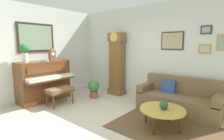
# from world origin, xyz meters

# --- Properties ---
(ground_plane) EXTENTS (6.40, 6.00, 0.10)m
(ground_plane) POSITION_xyz_m (0.00, 0.00, -0.05)
(ground_plane) COLOR beige
(wall_left) EXTENTS (0.13, 4.90, 2.80)m
(wall_left) POSITION_xyz_m (-2.60, 0.01, 1.41)
(wall_left) COLOR silver
(wall_left) RESTS_ON ground_plane
(wall_back) EXTENTS (5.30, 0.13, 2.80)m
(wall_back) POSITION_xyz_m (0.02, 2.40, 1.40)
(wall_back) COLOR silver
(wall_back) RESTS_ON ground_plane
(area_rug) EXTENTS (2.10, 1.50, 0.01)m
(area_rug) POSITION_xyz_m (1.28, 0.87, 0.00)
(area_rug) COLOR brown
(area_rug) RESTS_ON ground_plane
(piano) EXTENTS (0.87, 1.44, 1.17)m
(piano) POSITION_xyz_m (-2.23, 0.26, 0.59)
(piano) COLOR brown
(piano) RESTS_ON ground_plane
(piano_bench) EXTENTS (0.42, 0.70, 0.48)m
(piano_bench) POSITION_xyz_m (-1.51, 0.31, 0.41)
(piano_bench) COLOR brown
(piano_bench) RESTS_ON ground_plane
(grandfather_clock) EXTENTS (0.52, 0.34, 2.03)m
(grandfather_clock) POSITION_xyz_m (-0.98, 2.13, 0.96)
(grandfather_clock) COLOR brown
(grandfather_clock) RESTS_ON ground_plane
(couch) EXTENTS (1.90, 0.80, 0.84)m
(couch) POSITION_xyz_m (1.14, 1.94, 0.31)
(couch) COLOR brown
(couch) RESTS_ON ground_plane
(coffee_table) EXTENTS (0.88, 0.88, 0.41)m
(coffee_table) POSITION_xyz_m (1.19, 0.85, 0.38)
(coffee_table) COLOR gold
(coffee_table) RESTS_ON ground_plane
(mantel_clock) EXTENTS (0.13, 0.18, 0.38)m
(mantel_clock) POSITION_xyz_m (-2.23, 0.56, 1.35)
(mantel_clock) COLOR brown
(mantel_clock) RESTS_ON piano
(flower_vase) EXTENTS (0.26, 0.26, 0.58)m
(flower_vase) POSITION_xyz_m (-2.23, -0.24, 1.49)
(flower_vase) COLOR silver
(flower_vase) RESTS_ON piano
(teacup) EXTENTS (0.12, 0.12, 0.06)m
(teacup) POSITION_xyz_m (-2.12, 0.33, 1.20)
(teacup) COLOR #ADC6D6
(teacup) RESTS_ON piano
(green_jug) EXTENTS (0.17, 0.17, 0.24)m
(green_jug) POSITION_xyz_m (1.23, 0.82, 0.50)
(green_jug) COLOR #234C33
(green_jug) RESTS_ON coffee_table
(potted_plant) EXTENTS (0.36, 0.36, 0.56)m
(potted_plant) POSITION_xyz_m (-1.28, 1.36, 0.32)
(potted_plant) COLOR #935138
(potted_plant) RESTS_ON ground_plane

